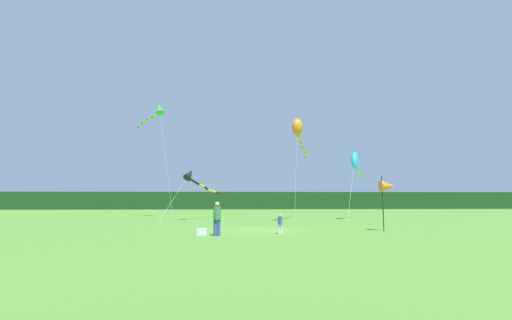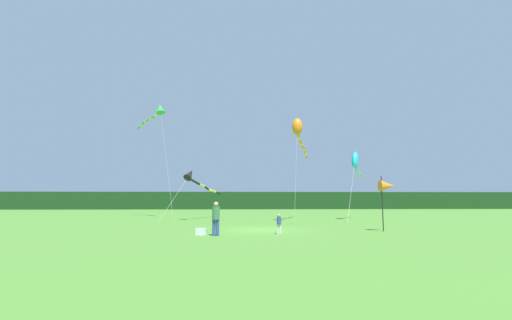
# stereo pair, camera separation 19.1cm
# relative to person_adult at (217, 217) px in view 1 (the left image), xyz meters

# --- Properties ---
(ground_plane) EXTENTS (120.00, 120.00, 0.00)m
(ground_plane) POSITION_rel_person_adult_xyz_m (2.63, 3.39, -1.01)
(ground_plane) COLOR #4C842D
(distant_treeline) EXTENTS (108.00, 3.64, 3.34)m
(distant_treeline) POSITION_rel_person_adult_xyz_m (2.63, 48.39, 0.66)
(distant_treeline) COLOR #193D19
(distant_treeline) RESTS_ON ground
(person_adult) EXTENTS (0.40, 0.40, 1.80)m
(person_adult) POSITION_rel_person_adult_xyz_m (0.00, 0.00, 0.00)
(person_adult) COLOR #334C8C
(person_adult) RESTS_ON ground
(person_child) EXTENTS (0.25, 0.25, 1.12)m
(person_child) POSITION_rel_person_adult_xyz_m (3.48, 0.72, -0.38)
(person_child) COLOR silver
(person_child) RESTS_ON ground
(cooler_box) EXTENTS (0.55, 0.33, 0.37)m
(cooler_box) POSITION_rel_person_adult_xyz_m (-0.83, 0.46, -0.82)
(cooler_box) COLOR silver
(cooler_box) RESTS_ON ground
(banner_flag_pole) EXTENTS (0.90, 0.70, 3.35)m
(banner_flag_pole) POSITION_rel_person_adult_xyz_m (10.34, 2.03, 1.71)
(banner_flag_pole) COLOR black
(banner_flag_pole) RESTS_ON ground
(kite_orange) EXTENTS (2.75, 7.80, 8.99)m
(kite_orange) POSITION_rel_person_adult_xyz_m (6.43, 10.62, 6.96)
(kite_orange) COLOR #B2B2B2
(kite_orange) RESTS_ON ground
(kite_cyan) EXTENTS (4.28, 7.38, 6.65)m
(kite_cyan) POSITION_rel_person_adult_xyz_m (12.38, 13.16, 4.50)
(kite_cyan) COLOR #B2B2B2
(kite_cyan) RESTS_ON ground
(kite_black) EXTENTS (4.51, 9.97, 4.93)m
(kite_black) POSITION_rel_person_adult_xyz_m (-2.97, 13.95, 2.92)
(kite_black) COLOR #B2B2B2
(kite_black) RESTS_ON ground
(kite_green) EXTENTS (5.80, 6.68, 12.33)m
(kite_green) POSITION_rel_person_adult_xyz_m (-7.68, 18.14, 10.53)
(kite_green) COLOR #B2B2B2
(kite_green) RESTS_ON ground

